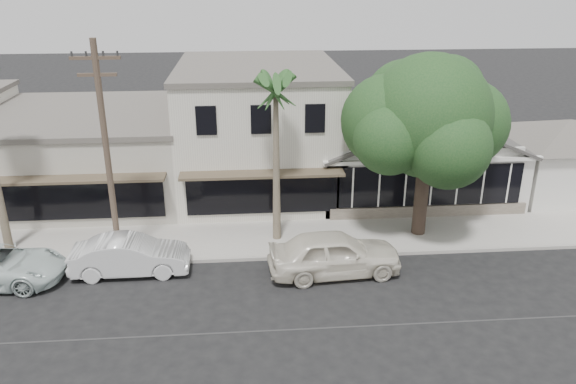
{
  "coord_description": "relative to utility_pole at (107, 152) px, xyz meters",
  "views": [
    {
      "loc": [
        -3.75,
        -15.71,
        11.2
      ],
      "look_at": [
        -2.0,
        6.0,
        2.6
      ],
      "focal_mm": 35.0,
      "sensor_mm": 36.0,
      "label": 1
    }
  ],
  "objects": [
    {
      "name": "ground",
      "position": [
        9.0,
        -5.2,
        -4.79
      ],
      "size": [
        140.0,
        140.0,
        0.0
      ],
      "primitive_type": "plane",
      "color": "black",
      "rests_on": "ground"
    },
    {
      "name": "sidewalk_north",
      "position": [
        1.0,
        1.55,
        -4.71
      ],
      "size": [
        90.0,
        3.5,
        0.15
      ],
      "primitive_type": "cube",
      "color": "#9E9991",
      "rests_on": "ground"
    },
    {
      "name": "corner_shop",
      "position": [
        14.0,
        7.27,
        -2.17
      ],
      "size": [
        10.4,
        8.6,
        5.1
      ],
      "color": "silver",
      "rests_on": "ground"
    },
    {
      "name": "side_cottage",
      "position": [
        22.2,
        6.3,
        -3.29
      ],
      "size": [
        6.0,
        6.0,
        3.0
      ],
      "primitive_type": "cube",
      "color": "silver",
      "rests_on": "ground"
    },
    {
      "name": "row_building_near",
      "position": [
        6.0,
        8.3,
        -1.54
      ],
      "size": [
        8.0,
        10.0,
        6.5
      ],
      "primitive_type": "cube",
      "color": "silver",
      "rests_on": "ground"
    },
    {
      "name": "row_building_midnear",
      "position": [
        -3.0,
        8.3,
        -2.69
      ],
      "size": [
        10.0,
        10.0,
        4.2
      ],
      "primitive_type": "cube",
      "color": "#B6B1A4",
      "rests_on": "ground"
    },
    {
      "name": "utility_pole",
      "position": [
        0.0,
        0.0,
        0.0
      ],
      "size": [
        1.8,
        0.24,
        9.0
      ],
      "color": "brown",
      "rests_on": "ground"
    },
    {
      "name": "car_0",
      "position": [
        8.64,
        -1.56,
        -3.9
      ],
      "size": [
        5.34,
        2.49,
        1.77
      ],
      "primitive_type": "imported",
      "rotation": [
        0.0,
        0.0,
        1.65
      ],
      "color": "silver",
      "rests_on": "ground"
    },
    {
      "name": "car_1",
      "position": [
        0.63,
        -0.87,
        -4.03
      ],
      "size": [
        4.61,
        1.67,
        1.51
      ],
      "primitive_type": "imported",
      "rotation": [
        0.0,
        0.0,
        1.59
      ],
      "color": "silver",
      "rests_on": "ground"
    },
    {
      "name": "shade_tree",
      "position": [
        12.91,
        1.77,
        0.59
      ],
      "size": [
        7.37,
        6.66,
        8.17
      ],
      "rotation": [
        0.0,
        0.0,
        0.15
      ],
      "color": "#3F2F26",
      "rests_on": "ground"
    },
    {
      "name": "palm_east",
      "position": [
        6.56,
        1.49,
        1.98
      ],
      "size": [
        2.67,
        2.67,
        7.9
      ],
      "color": "#726651",
      "rests_on": "ground"
    }
  ]
}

